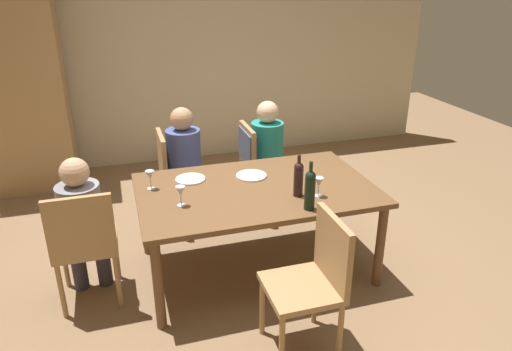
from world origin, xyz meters
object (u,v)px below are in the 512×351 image
(person_man_bearded, at_px, (82,219))
(dinner_plate_guest_left, at_px, (190,179))
(wine_bottle_tall_green, at_px, (310,189))
(wine_glass_near_right, at_px, (180,192))
(person_man_guest, at_px, (187,158))
(armoire_cabinet, at_px, (10,92))
(chair_left_end, at_px, (84,241))
(dinner_plate_host, at_px, (251,176))
(chair_near, at_px, (315,276))
(chair_far_right, at_px, (255,158))
(wine_glass_near_left, at_px, (319,183))
(dining_table, at_px, (256,196))
(wine_bottle_dark_red, at_px, (298,178))
(wine_glass_centre, at_px, (150,176))
(chair_far_left, at_px, (176,173))
(person_woman_host, at_px, (270,150))

(person_man_bearded, distance_m, dinner_plate_guest_left, 0.87)
(wine_bottle_tall_green, distance_m, wine_glass_near_right, 0.91)
(person_man_guest, bearing_deg, wine_glass_near_right, -11.37)
(armoire_cabinet, distance_m, chair_left_end, 2.57)
(dinner_plate_host, bearing_deg, chair_near, -87.03)
(person_man_guest, bearing_deg, chair_far_right, 90.00)
(wine_glass_near_left, bearing_deg, wine_bottle_tall_green, -130.37)
(dining_table, distance_m, chair_near, 0.96)
(wine_bottle_dark_red, relative_size, wine_glass_centre, 2.15)
(chair_left_end, height_order, wine_glass_near_left, chair_left_end)
(chair_near, height_order, dinner_plate_host, chair_near)
(person_man_guest, height_order, dinner_plate_host, person_man_guest)
(chair_left_end, bearing_deg, chair_far_left, 52.63)
(armoire_cabinet, height_order, wine_glass_near_right, armoire_cabinet)
(person_man_bearded, height_order, wine_glass_near_left, person_man_bearded)
(person_woman_host, xyz_separation_m, wine_bottle_tall_green, (-0.18, -1.40, 0.22))
(person_man_bearded, height_order, wine_bottle_tall_green, person_man_bearded)
(chair_left_end, distance_m, dinner_plate_host, 1.36)
(chair_far_right, distance_m, wine_glass_centre, 1.31)
(person_man_guest, xyz_separation_m, wine_glass_near_right, (-0.22, -1.08, 0.17))
(wine_glass_centre, bearing_deg, dinner_plate_guest_left, 14.12)
(chair_far_right, bearing_deg, wine_glass_near_left, 5.21)
(chair_far_left, bearing_deg, dinner_plate_guest_left, 3.07)
(dinner_plate_host, relative_size, dinner_plate_guest_left, 1.04)
(chair_far_right, height_order, wine_bottle_dark_red, wine_bottle_dark_red)
(person_woman_host, height_order, wine_bottle_tall_green, person_woman_host)
(chair_far_right, xyz_separation_m, wine_glass_near_right, (-0.88, -1.08, 0.24))
(chair_far_right, distance_m, wine_glass_near_right, 1.42)
(person_man_guest, distance_m, wine_glass_near_left, 1.46)
(chair_far_left, xyz_separation_m, person_man_guest, (0.11, -0.00, 0.13))
(dinner_plate_host, bearing_deg, wine_bottle_tall_green, -71.64)
(person_man_bearded, height_order, wine_glass_near_right, person_man_bearded)
(person_man_guest, height_order, wine_bottle_tall_green, person_man_guest)
(dining_table, distance_m, wine_glass_near_right, 0.64)
(wine_bottle_tall_green, bearing_deg, chair_left_end, 166.55)
(person_man_bearded, relative_size, wine_glass_near_right, 7.49)
(dining_table, relative_size, wine_glass_near_right, 12.11)
(chair_left_end, xyz_separation_m, dinner_plate_host, (1.31, 0.30, 0.20))
(wine_glass_centre, relative_size, dinner_plate_guest_left, 0.63)
(dining_table, xyz_separation_m, dinner_plate_host, (0.03, 0.22, 0.08))
(dining_table, xyz_separation_m, person_woman_host, (0.43, 0.95, 0.00))
(dining_table, bearing_deg, armoire_cabinet, 130.84)
(wine_bottle_tall_green, bearing_deg, chair_near, -108.17)
(dining_table, bearing_deg, dinner_plate_host, 82.91)
(dining_table, relative_size, chair_far_left, 1.96)
(chair_left_end, distance_m, person_man_bearded, 0.16)
(wine_glass_near_left, bearing_deg, dinner_plate_host, 126.43)
(wine_bottle_dark_red, bearing_deg, person_man_bearded, 170.58)
(chair_near, relative_size, wine_bottle_dark_red, 2.87)
(armoire_cabinet, bearing_deg, dinner_plate_guest_left, -52.65)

